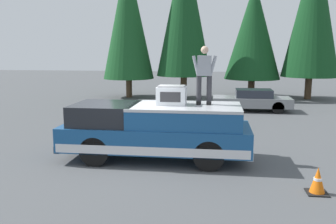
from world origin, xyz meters
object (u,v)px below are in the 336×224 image
Objects in this scene: parked_car_grey at (252,100)px; traffic_cone at (318,181)px; person_on_truck_bed at (204,74)px; pickup_truck at (156,130)px; compressor_unit at (172,95)px.

parked_car_grey is 6.61× the size of traffic_cone.
parked_car_grey is at bearing -14.02° from person_on_truck_bed.
pickup_truck reaches higher than traffic_cone.
person_on_truck_bed is at bearing -80.15° from pickup_truck.
parked_car_grey is (9.18, -3.19, -1.35)m from compressor_unit.
compressor_unit is 1.35× the size of traffic_cone.
parked_car_grey is at bearing -19.15° from compressor_unit.
person_on_truck_bed reaches higher than traffic_cone.
compressor_unit is 0.50× the size of person_on_truck_bed.
person_on_truck_bed is at bearing 48.54° from traffic_cone.
compressor_unit is at bearing 99.67° from person_on_truck_bed.
parked_car_grey reaches higher than traffic_cone.
person_on_truck_bed is at bearing -80.33° from compressor_unit.
pickup_truck is 9.95m from parked_car_grey.
compressor_unit is at bearing -79.77° from pickup_truck.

